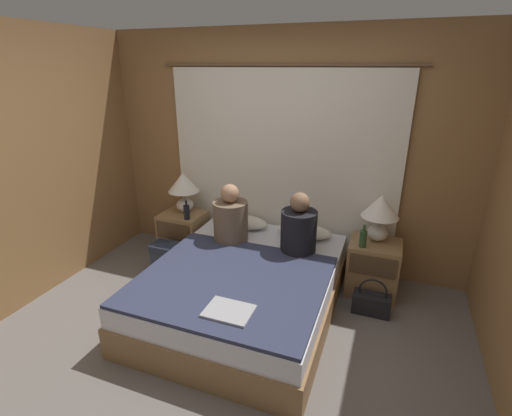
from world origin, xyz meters
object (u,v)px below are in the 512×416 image
at_px(bed, 245,288).
at_px(pillow_left, 242,222).
at_px(person_right_in_bed, 299,229).
at_px(beer_bottle_on_left_stand, 187,212).
at_px(nightstand_right, 373,268).
at_px(person_left_in_bed, 231,219).
at_px(laptop_on_bed, 229,311).
at_px(beer_bottle_on_right_stand, 363,238).
at_px(lamp_right, 380,211).
at_px(backpack_on_floor, 166,256).
at_px(lamp_left, 184,186).
at_px(pillow_right, 304,231).
at_px(nightstand_left, 184,235).
at_px(handbag_on_floor, 371,303).

bearing_deg(bed, pillow_left, 113.84).
height_order(person_right_in_bed, beer_bottle_on_left_stand, person_right_in_bed).
relative_size(nightstand_right, person_left_in_bed, 0.90).
relative_size(pillow_left, laptop_on_bed, 1.68).
relative_size(person_left_in_bed, beer_bottle_on_right_stand, 2.70).
relative_size(lamp_right, beer_bottle_on_right_stand, 2.09).
bearing_deg(bed, backpack_on_floor, 163.84).
distance_m(lamp_left, backpack_on_floor, 0.81).
xyz_separation_m(lamp_left, person_right_in_bed, (1.44, -0.36, -0.15)).
distance_m(nightstand_right, pillow_right, 0.77).
height_order(nightstand_left, handbag_on_floor, nightstand_left).
bearing_deg(lamp_left, pillow_right, -0.29).
bearing_deg(person_left_in_bed, lamp_left, 154.10).
height_order(beer_bottle_on_left_stand, laptop_on_bed, beer_bottle_on_left_stand).
bearing_deg(nightstand_left, laptop_on_bed, -48.67).
height_order(lamp_left, pillow_right, lamp_left).
distance_m(bed, beer_bottle_on_left_stand, 1.17).
height_order(lamp_left, beer_bottle_on_right_stand, lamp_left).
bearing_deg(beer_bottle_on_right_stand, pillow_left, 171.69).
bearing_deg(bed, beer_bottle_on_right_stand, 32.03).
distance_m(person_right_in_bed, beer_bottle_on_right_stand, 0.61).
height_order(nightstand_right, backpack_on_floor, nightstand_right).
bearing_deg(beer_bottle_on_right_stand, handbag_on_floor, -57.32).
relative_size(pillow_left, pillow_right, 1.00).
bearing_deg(nightstand_left, nightstand_right, 0.00).
bearing_deg(beer_bottle_on_right_stand, nightstand_right, 46.02).
height_order(lamp_right, pillow_right, lamp_right).
relative_size(lamp_left, beer_bottle_on_left_stand, 2.13).
height_order(bed, beer_bottle_on_left_stand, beer_bottle_on_left_stand).
xyz_separation_m(pillow_left, person_left_in_bed, (0.02, -0.36, 0.18)).
bearing_deg(beer_bottle_on_right_stand, nightstand_left, 176.57).
distance_m(nightstand_left, beer_bottle_on_left_stand, 0.40).
height_order(lamp_left, laptop_on_bed, lamp_left).
xyz_separation_m(pillow_left, beer_bottle_on_left_stand, (-0.58, -0.19, 0.11)).
relative_size(lamp_right, handbag_on_floor, 1.32).
distance_m(pillow_right, handbag_on_floor, 0.96).
bearing_deg(pillow_left, person_left_in_bed, -86.24).
bearing_deg(bed, lamp_left, 143.44).
relative_size(person_right_in_bed, beer_bottle_on_right_stand, 2.69).
bearing_deg(beer_bottle_on_right_stand, person_left_in_bed, -172.64).
bearing_deg(pillow_left, backpack_on_floor, -145.40).
relative_size(person_left_in_bed, beer_bottle_on_left_stand, 2.75).
relative_size(pillow_left, handbag_on_floor, 1.61).
distance_m(bed, pillow_left, 0.91).
xyz_separation_m(person_left_in_bed, beer_bottle_on_right_stand, (1.28, 0.17, -0.07)).
bearing_deg(nightstand_right, handbag_on_floor, -84.79).
bearing_deg(nightstand_left, pillow_left, 5.44).
relative_size(person_left_in_bed, handbag_on_floor, 1.70).
relative_size(lamp_left, backpack_on_floor, 1.32).
bearing_deg(pillow_left, lamp_left, 179.44).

